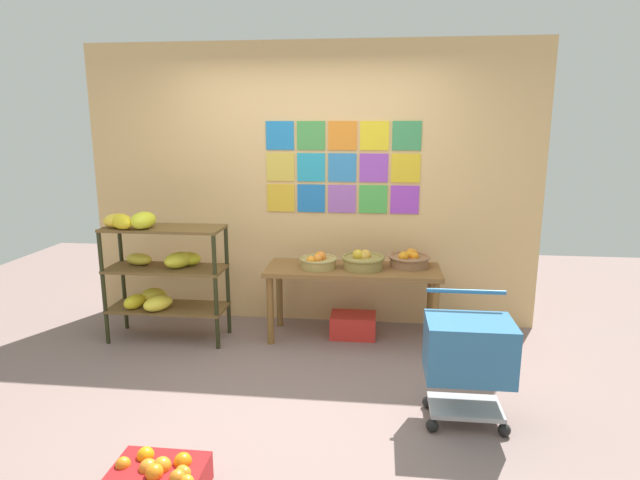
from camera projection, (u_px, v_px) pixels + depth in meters
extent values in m
plane|color=#7E6762|center=(283.00, 396.00, 3.74)|extent=(9.07, 9.07, 0.00)
cube|color=#E2B373|center=(310.00, 187.00, 4.97)|extent=(4.27, 0.06, 2.64)
cube|color=#227CC0|center=(280.00, 135.00, 4.87)|extent=(0.26, 0.01, 0.26)
cube|color=#479949|center=(311.00, 136.00, 4.83)|extent=(0.26, 0.01, 0.26)
cube|color=orange|center=(343.00, 136.00, 4.80)|extent=(0.26, 0.01, 0.26)
cube|color=yellow|center=(374.00, 136.00, 4.77)|extent=(0.26, 0.01, 0.26)
cube|color=#3D9053|center=(407.00, 136.00, 4.74)|extent=(0.26, 0.01, 0.26)
cube|color=gold|center=(280.00, 167.00, 4.93)|extent=(0.26, 0.01, 0.26)
cube|color=#269CBD|center=(311.00, 167.00, 4.90)|extent=(0.26, 0.01, 0.26)
cube|color=#3382C3|center=(342.00, 168.00, 4.87)|extent=(0.26, 0.01, 0.26)
cube|color=purple|center=(374.00, 168.00, 4.83)|extent=(0.26, 0.01, 0.26)
cube|color=yellow|center=(406.00, 168.00, 4.80)|extent=(0.26, 0.01, 0.26)
cube|color=gold|center=(281.00, 198.00, 4.99)|extent=(0.26, 0.01, 0.26)
cube|color=blue|center=(311.00, 198.00, 4.96)|extent=(0.26, 0.01, 0.26)
cube|color=#9B5AB5|center=(342.00, 199.00, 4.93)|extent=(0.26, 0.01, 0.26)
cube|color=green|center=(373.00, 199.00, 4.90)|extent=(0.26, 0.01, 0.26)
cube|color=purple|center=(405.00, 200.00, 4.86)|extent=(0.26, 0.01, 0.26)
cylinder|color=#292A14|center=(103.00, 288.00, 4.54)|extent=(0.04, 0.04, 1.03)
cylinder|color=#292A14|center=(216.00, 292.00, 4.43)|extent=(0.04, 0.04, 1.03)
cylinder|color=#292A14|center=(123.00, 276.00, 4.88)|extent=(0.04, 0.04, 1.03)
cylinder|color=#292A14|center=(228.00, 280.00, 4.77)|extent=(0.04, 0.04, 1.03)
cube|color=brown|center=(169.00, 308.00, 4.70)|extent=(1.04, 0.39, 0.03)
ellipsoid|color=yellow|center=(158.00, 303.00, 4.58)|extent=(0.29, 0.32, 0.13)
ellipsoid|color=yellow|center=(154.00, 296.00, 4.75)|extent=(0.26, 0.20, 0.15)
ellipsoid|color=yellow|center=(135.00, 301.00, 4.64)|extent=(0.20, 0.26, 0.13)
cube|color=brown|center=(166.00, 269.00, 4.63)|extent=(1.04, 0.39, 0.02)
ellipsoid|color=yellow|center=(178.00, 260.00, 4.59)|extent=(0.29, 0.31, 0.14)
ellipsoid|color=yellow|center=(139.00, 259.00, 4.69)|extent=(0.29, 0.20, 0.10)
ellipsoid|color=yellow|center=(189.00, 259.00, 4.68)|extent=(0.24, 0.19, 0.12)
cube|color=brown|center=(163.00, 228.00, 4.55)|extent=(1.04, 0.39, 0.02)
ellipsoid|color=yellow|center=(117.00, 221.00, 4.50)|extent=(0.28, 0.25, 0.12)
ellipsoid|color=yellow|center=(143.00, 220.00, 4.45)|extent=(0.22, 0.30, 0.15)
ellipsoid|color=yellow|center=(121.00, 222.00, 4.44)|extent=(0.31, 0.28, 0.13)
cube|color=brown|center=(353.00, 270.00, 4.64)|extent=(1.54, 0.55, 0.04)
cylinder|color=brown|center=(270.00, 310.00, 4.58)|extent=(0.06, 0.06, 0.62)
cylinder|color=brown|center=(435.00, 317.00, 4.42)|extent=(0.06, 0.06, 0.62)
cylinder|color=brown|center=(279.00, 295.00, 4.99)|extent=(0.06, 0.06, 0.62)
cylinder|color=brown|center=(430.00, 300.00, 4.84)|extent=(0.06, 0.06, 0.62)
cylinder|color=#A98E4D|center=(318.00, 263.00, 4.63)|extent=(0.31, 0.31, 0.08)
torus|color=#A29152|center=(318.00, 259.00, 4.62)|extent=(0.33, 0.33, 0.02)
sphere|color=orange|center=(311.00, 260.00, 4.54)|extent=(0.08, 0.08, 0.08)
sphere|color=orange|center=(320.00, 256.00, 4.65)|extent=(0.08, 0.08, 0.08)
sphere|color=orange|center=(321.00, 256.00, 4.60)|extent=(0.09, 0.09, 0.09)
sphere|color=orange|center=(320.00, 257.00, 4.61)|extent=(0.09, 0.09, 0.09)
sphere|color=orange|center=(318.00, 259.00, 4.55)|extent=(0.07, 0.07, 0.07)
cylinder|color=olive|center=(363.00, 263.00, 4.60)|extent=(0.35, 0.35, 0.10)
torus|color=olive|center=(363.00, 257.00, 4.59)|extent=(0.38, 0.38, 0.03)
sphere|color=gold|center=(358.00, 255.00, 4.58)|extent=(0.10, 0.10, 0.10)
sphere|color=gold|center=(363.00, 257.00, 4.59)|extent=(0.10, 0.10, 0.10)
sphere|color=gold|center=(365.00, 255.00, 4.61)|extent=(0.10, 0.10, 0.10)
cylinder|color=#916341|center=(409.00, 261.00, 4.68)|extent=(0.34, 0.34, 0.09)
torus|color=#956947|center=(409.00, 257.00, 4.67)|extent=(0.37, 0.37, 0.03)
sphere|color=orange|center=(414.00, 253.00, 4.76)|extent=(0.07, 0.07, 0.07)
sphere|color=orange|center=(403.00, 256.00, 4.58)|extent=(0.09, 0.09, 0.09)
sphere|color=orange|center=(411.00, 253.00, 4.71)|extent=(0.09, 0.09, 0.09)
sphere|color=orange|center=(415.00, 256.00, 4.63)|extent=(0.08, 0.08, 0.08)
sphere|color=orange|center=(410.00, 254.00, 4.67)|extent=(0.08, 0.08, 0.08)
cube|color=red|center=(353.00, 325.00, 4.78)|extent=(0.41, 0.28, 0.21)
cube|color=#AF181A|center=(159.00, 480.00, 2.73)|extent=(0.48, 0.31, 0.16)
sphere|color=orange|center=(162.00, 466.00, 2.70)|extent=(0.10, 0.10, 0.10)
sphere|color=orange|center=(177.00, 478.00, 2.61)|extent=(0.08, 0.08, 0.08)
sphere|color=orange|center=(146.00, 456.00, 2.79)|extent=(0.09, 0.09, 0.09)
sphere|color=orange|center=(163.00, 466.00, 2.70)|extent=(0.08, 0.08, 0.08)
sphere|color=orange|center=(184.00, 473.00, 2.65)|extent=(0.07, 0.07, 0.07)
sphere|color=orange|center=(154.00, 473.00, 2.64)|extent=(0.09, 0.09, 0.09)
sphere|color=orange|center=(148.00, 468.00, 2.70)|extent=(0.10, 0.10, 0.10)
sphere|color=orange|center=(182.00, 473.00, 2.66)|extent=(0.08, 0.08, 0.08)
sphere|color=orange|center=(123.00, 464.00, 2.72)|extent=(0.08, 0.08, 0.08)
sphere|color=orange|center=(183.00, 462.00, 2.74)|extent=(0.09, 0.09, 0.09)
sphere|color=black|center=(432.00, 426.00, 3.30)|extent=(0.08, 0.08, 0.08)
sphere|color=black|center=(504.00, 430.00, 3.25)|extent=(0.08, 0.08, 0.08)
sphere|color=black|center=(428.00, 402.00, 3.58)|extent=(0.08, 0.08, 0.08)
sphere|color=black|center=(494.00, 406.00, 3.53)|extent=(0.08, 0.08, 0.08)
cube|color=#A5A8AD|center=(465.00, 407.00, 3.40)|extent=(0.46, 0.31, 0.03)
cube|color=#2D6898|center=(469.00, 348.00, 3.31)|extent=(0.54, 0.39, 0.37)
cylinder|color=#2D6898|center=(466.00, 291.00, 3.47)|extent=(0.51, 0.03, 0.03)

